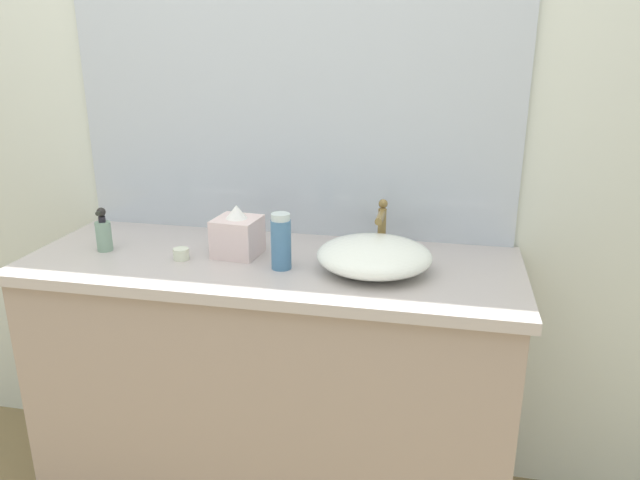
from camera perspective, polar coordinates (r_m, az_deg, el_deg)
bathroom_wall_rear at (r=2.02m, az=-5.58°, el=13.09°), size 6.00×0.06×2.60m
vanity_counter at (r=1.98m, az=-4.39°, el=-13.67°), size 1.46×0.55×0.86m
wall_mirror_panel at (r=1.95m, az=-2.73°, el=13.51°), size 1.42×0.01×0.91m
sink_basin at (r=1.69m, az=5.11°, el=-1.49°), size 0.32×0.30×0.09m
faucet at (r=1.84m, az=5.80°, el=1.67°), size 0.03×0.13×0.16m
soap_dispenser at (r=1.96m, az=-19.66°, el=0.61°), size 0.05×0.05×0.14m
lotion_bottle at (r=1.70m, az=-3.68°, el=-0.16°), size 0.06×0.06×0.16m
tissue_box at (r=1.82m, az=-7.75°, el=0.55°), size 0.14×0.14×0.16m
candle_jar at (r=1.83m, az=-12.91°, el=-1.28°), size 0.05×0.05×0.03m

